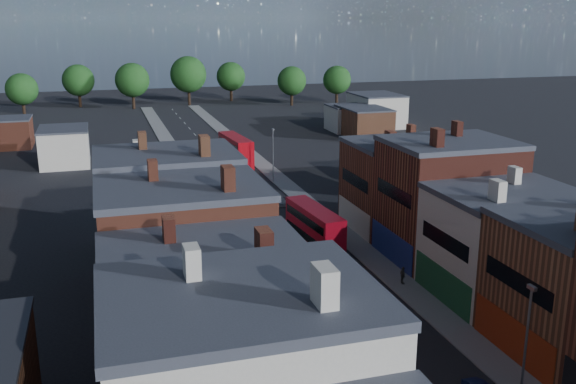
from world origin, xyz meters
TOP-DOWN VIEW (x-y plane):
  - pavement_west at (-6.50, 50.00)m, footprint 3.00×200.00m
  - pavement_east at (6.50, 50.00)m, footprint 3.00×200.00m
  - terrace_west at (-14.00, 0.00)m, footprint 12.00×80.00m
  - lamp_post_1 at (5.20, 0.00)m, footprint 0.25×0.70m
  - lamp_post_2 at (-5.20, 30.00)m, footprint 0.25×0.70m
  - lamp_post_3 at (5.20, 60.00)m, footprint 0.25×0.70m
  - bus_0 at (-2.97, 15.97)m, footprint 2.95×9.81m
  - bus_1 at (1.80, 30.90)m, footprint 3.39×10.63m
  - bus_2 at (2.09, 72.13)m, footprint 3.67×11.74m
  - car_2 at (-3.78, 32.56)m, footprint 2.32×4.85m
  - car_3 at (2.75, 48.33)m, footprint 2.00×4.00m
  - ped_1 at (-7.70, 16.44)m, footprint 0.85×0.54m
  - ped_3 at (6.46, 19.29)m, footprint 0.50×1.00m

SIDE VIEW (x-z plane):
  - pavement_west at x=-6.50m, z-range 0.00..0.12m
  - pavement_east at x=6.50m, z-range 0.00..0.12m
  - car_3 at x=2.75m, z-range 0.00..1.12m
  - car_2 at x=-3.78m, z-range 0.00..1.33m
  - ped_1 at x=-7.70m, z-range 0.12..1.76m
  - ped_3 at x=6.46m, z-range 0.12..1.78m
  - bus_0 at x=-2.97m, z-range 0.17..4.35m
  - bus_1 at x=1.80m, z-range 0.18..4.69m
  - bus_2 at x=2.09m, z-range 0.20..5.19m
  - lamp_post_1 at x=5.20m, z-range 0.64..8.77m
  - lamp_post_2 at x=-5.20m, z-range 0.64..8.77m
  - lamp_post_3 at x=5.20m, z-range 0.64..8.77m
  - terrace_west at x=-14.00m, z-range 0.00..12.16m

